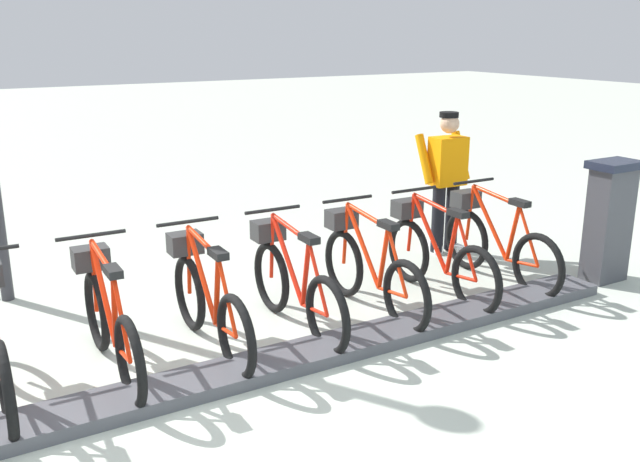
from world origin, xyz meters
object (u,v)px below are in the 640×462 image
(bike_docked_4, at_px, (207,300))
(worker_near_rack, at_px, (446,177))
(bike_docked_5, at_px, (109,319))
(bike_docked_1, at_px, (436,254))
(bike_docked_0, at_px, (496,242))
(bike_docked_3, at_px, (293,282))
(payment_kiosk, at_px, (609,219))
(bike_docked_2, at_px, (369,267))

(bike_docked_4, height_order, worker_near_rack, worker_near_rack)
(bike_docked_5, bearing_deg, bike_docked_1, -90.00)
(bike_docked_0, bearing_deg, worker_near_rack, -10.62)
(bike_docked_5, bearing_deg, bike_docked_3, -90.00)
(payment_kiosk, bearing_deg, worker_near_rack, 26.87)
(bike_docked_4, bearing_deg, bike_docked_2, -90.00)
(bike_docked_2, distance_m, bike_docked_5, 2.41)
(bike_docked_4, bearing_deg, bike_docked_3, -90.00)
(bike_docked_4, bearing_deg, payment_kiosk, -97.70)
(bike_docked_1, xyz_separation_m, worker_near_rack, (1.05, -1.00, 0.48))
(bike_docked_0, bearing_deg, bike_docked_4, 90.00)
(payment_kiosk, height_order, bike_docked_2, payment_kiosk)
(bike_docked_3, bearing_deg, payment_kiosk, -99.48)
(bike_docked_0, height_order, bike_docked_4, same)
(bike_docked_0, height_order, bike_docked_3, same)
(bike_docked_1, height_order, bike_docked_2, same)
(bike_docked_3, xyz_separation_m, worker_near_rack, (1.05, -2.60, 0.48))
(bike_docked_5, bearing_deg, bike_docked_0, -90.00)
(bike_docked_1, distance_m, bike_docked_3, 1.60)
(worker_near_rack, bearing_deg, bike_docked_4, 107.12)
(payment_kiosk, relative_size, bike_docked_0, 0.74)
(bike_docked_4, bearing_deg, worker_near_rack, -72.88)
(bike_docked_5, distance_m, worker_near_rack, 4.36)
(bike_docked_0, xyz_separation_m, bike_docked_3, (0.00, 2.41, 0.00))
(payment_kiosk, height_order, bike_docked_0, payment_kiosk)
(bike_docked_1, height_order, worker_near_rack, worker_near_rack)
(payment_kiosk, xyz_separation_m, bike_docked_2, (0.57, 2.62, -0.24))
(bike_docked_4, bearing_deg, bike_docked_0, -90.00)
(bike_docked_3, bearing_deg, bike_docked_4, 90.00)
(payment_kiosk, bearing_deg, bike_docked_3, 80.52)
(payment_kiosk, relative_size, worker_near_rack, 0.77)
(payment_kiosk, bearing_deg, bike_docked_2, 77.70)
(bike_docked_3, distance_m, bike_docked_4, 0.80)
(bike_docked_5, xyz_separation_m, worker_near_rack, (1.05, -4.21, 0.48))
(bike_docked_5, bearing_deg, bike_docked_4, -90.00)
(payment_kiosk, relative_size, bike_docked_4, 0.74)
(bike_docked_2, height_order, bike_docked_4, same)
(bike_docked_4, bearing_deg, bike_docked_1, -90.00)
(payment_kiosk, xyz_separation_m, bike_docked_1, (0.57, 1.82, -0.24))
(worker_near_rack, bearing_deg, bike_docked_1, 136.40)
(bike_docked_3, bearing_deg, bike_docked_1, -90.00)
(bike_docked_2, height_order, bike_docked_5, same)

